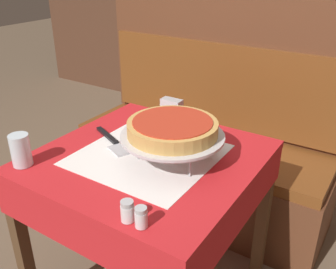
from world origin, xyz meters
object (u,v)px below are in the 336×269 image
Objects in this scene: pizza_pan_stand at (172,137)px; napkin_holder at (172,108)px; booth_bench at (203,154)px; salt_shaker at (127,211)px; deep_dish_pizza at (172,128)px; pepper_shaker at (141,217)px; dining_table_front at (149,178)px; pizza_server at (114,141)px; condiment_caddy at (270,60)px; dining_table_rear at (266,77)px; water_glass_near at (21,150)px.

pizza_pan_stand reaches higher than napkin_holder.
booth_bench reaches higher than salt_shaker.
booth_bench is at bearing 108.22° from deep_dish_pizza.
pepper_shaker is at bearing -70.75° from pizza_pan_stand.
dining_table_front is at bearing -171.83° from deep_dish_pizza.
deep_dish_pizza is at bearing 1.44° from pizza_server.
dining_table_front is 0.23m from pizza_pan_stand.
dining_table_front is 0.41m from napkin_holder.
napkin_holder is (-0.22, 0.35, -0.05)m from pizza_pan_stand.
salt_shaker is (0.18, -0.36, 0.14)m from dining_table_front.
booth_bench reaches higher than condiment_caddy.
dining_table_front is 0.54× the size of booth_bench.
salt_shaker is at bearing -73.72° from booth_bench.
dining_table_front is at bearing -71.43° from napkin_holder.
condiment_caddy is (0.15, 1.48, 0.04)m from pizza_server.
booth_bench is 0.85m from pizza_server.
dining_table_rear is 11.68× the size of pepper_shaker.
dining_table_front is 1.08× the size of dining_table_rear.
pizza_server is at bearing 177.66° from dining_table_front.
pizza_server is 0.52m from salt_shaker.
dining_table_rear is 1.60m from pizza_server.
dining_table_rear is at bearing 86.43° from pizza_server.
dining_table_front is 2.45× the size of deep_dish_pizza.
water_glass_near is 0.53m from salt_shaker.
condiment_caddy is (-0.13, 1.48, -0.09)m from deep_dish_pizza.
water_glass_near is (-0.20, -1.07, 0.45)m from booth_bench.
condiment_caddy is (-0.03, 1.49, 0.15)m from dining_table_front.
condiment_caddy is at bearing -65.53° from dining_table_rear.
dining_table_rear is at bearing 82.23° from water_glass_near.
deep_dish_pizza reaches higher than dining_table_front.
booth_bench is at bearing -94.22° from dining_table_rear.
condiment_caddy is at bearing 98.13° from pepper_shaker.
pizza_pan_stand reaches higher than pepper_shaker.
dining_table_front is 0.82m from booth_bench.
dining_table_rear is 0.19m from condiment_caddy.
booth_bench reaches higher than dining_table_front.
deep_dish_pizza is (0.18, -1.58, 0.25)m from dining_table_rear.
deep_dish_pizza is 3.31× the size of napkin_holder.
salt_shaker is (0.36, -0.36, 0.03)m from pizza_server.
salt_shaker is at bearing -77.72° from pizza_pan_stand.
pepper_shaker is at bearing -63.89° from napkin_holder.
booth_bench is at bearing 93.25° from napkin_holder.
pizza_server is at bearing -93.57° from dining_table_rear.
water_glass_near is at bearing -108.15° from napkin_holder.
pizza_pan_stand is at bearing 8.17° from dining_table_front.
booth_bench reaches higher than pizza_pan_stand.
condiment_caddy is (0.11, 0.73, 0.43)m from booth_bench.
napkin_holder is (0.22, 0.68, -0.02)m from water_glass_near.
pizza_pan_stand is at bearing 102.28° from salt_shaker.
condiment_caddy reaches higher than water_glass_near.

